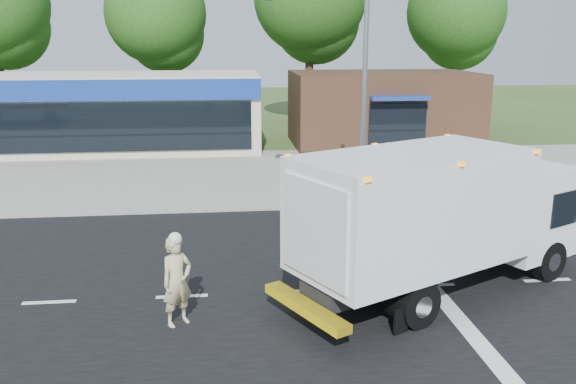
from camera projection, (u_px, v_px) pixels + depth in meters
name	position (u px, v px, depth m)	size (l,w,h in m)	color
ground	(309.00, 291.00, 14.55)	(120.00, 120.00, 0.00)	#385123
road_asphalt	(309.00, 291.00, 14.55)	(60.00, 14.00, 0.02)	black
sidewalk	(277.00, 200.00, 22.43)	(60.00, 2.40, 0.12)	gray
parking_apron	(266.00, 168.00, 28.03)	(60.00, 9.00, 0.02)	gray
lane_markings	(378.00, 313.00, 13.38)	(55.20, 7.00, 0.01)	silver
ems_box_truck	(439.00, 211.00, 13.98)	(8.10, 5.75, 3.49)	black
emergency_worker	(177.00, 280.00, 12.65)	(0.84, 0.79, 2.04)	#CABC87
retail_strip_mall	(88.00, 112.00, 32.29)	(18.00, 6.20, 4.00)	#BDB59C
brown_storefront	(382.00, 108.00, 34.03)	(10.00, 6.70, 4.00)	#382316
traffic_signal_pole	(347.00, 66.00, 20.89)	(3.51, 0.25, 8.00)	gray
background_trees	(236.00, 13.00, 39.75)	(36.77, 7.39, 12.10)	#332114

